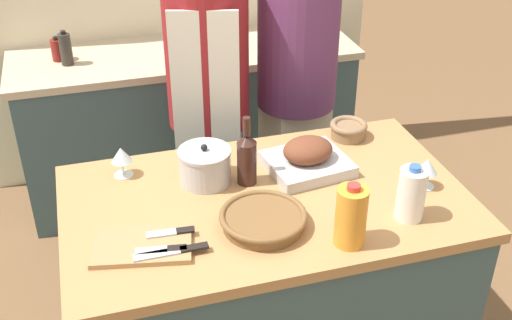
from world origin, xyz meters
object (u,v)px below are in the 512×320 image
Objects in this scene: juice_jug at (351,216)px; knife_chef at (174,251)px; roasting_pan at (308,158)px; mixing_bowl at (348,129)px; person_cook_aproned at (209,98)px; wine_bottle_green at (247,157)px; condiment_bottle_short at (58,50)px; knife_paring at (172,232)px; wicker_basket at (263,219)px; cutting_board at (142,245)px; stock_pot at (205,166)px; milk_jug at (411,194)px; condiment_bottle_tall at (66,49)px; wine_glass_right at (121,156)px; knife_bread at (163,250)px; wine_glass_left at (427,167)px; person_cook_guest at (297,79)px.

knife_chef is (-0.54, 0.08, -0.08)m from juice_jug.
roasting_pan is 2.12× the size of mixing_bowl.
knife_chef is 0.14× the size of person_cook_aproned.
condiment_bottle_short is at bearing 112.90° from wine_bottle_green.
wine_bottle_green reaches higher than juice_jug.
juice_jug is at bearing -66.20° from condiment_bottle_short.
juice_jug is 0.56m from knife_paring.
knife_paring is (-0.29, 0.02, -0.01)m from wicker_basket.
stock_pot is (0.27, 0.31, 0.06)m from cutting_board.
milk_jug is at bearing -33.83° from stock_pot.
milk_jug is at bearing 15.94° from juice_jug.
stock_pot is 1.04× the size of condiment_bottle_tall.
wicker_basket is 0.85× the size of cutting_board.
roasting_pan is 0.38m from stock_pot.
wine_glass_right reaches higher than knife_bread.
mixing_bowl is (0.89, 0.47, 0.03)m from cutting_board.
mixing_bowl is (0.50, 0.47, 0.01)m from wicker_basket.
wine_glass_left is 2.08m from condiment_bottle_short.
person_cook_aproned is (0.37, 1.02, -0.01)m from knife_bread.
juice_jug is 1.09× the size of milk_jug.
milk_jug is at bearing -51.96° from person_cook_aproned.
knife_paring is 1.74m from condiment_bottle_short.
person_cook_aproned is at bearing -50.55° from condiment_bottle_short.
cutting_board is (-0.65, -0.29, -0.04)m from roasting_pan.
knife_chef is 1.76m from condiment_bottle_tall.
wine_glass_left is (0.74, -0.25, 0.02)m from stock_pot.
stock_pot reaches higher than knife_paring.
wine_glass_right is (-0.40, 0.44, 0.05)m from wicker_basket.
roasting_pan is 1.68× the size of stock_pot.
knife_paring is at bearing 171.87° from milk_jug.
roasting_pan reaches higher than knife_chef.
knife_chef is 1.75× the size of condiment_bottle_short.
knife_chef is 1.51× the size of knife_paring.
milk_jug is 1.09× the size of condiment_bottle_tall.
wicker_basket is 0.49m from milk_jug.
juice_jug is 1.36× the size of knife_bread.
juice_jug is 0.94× the size of knife_chef.
cutting_board is 1.31m from person_cook_guest.
wine_bottle_green is at bearing -156.88° from mixing_bowl.
juice_jug is at bearing -63.16° from wine_bottle_green.
person_cook_aproned is at bearing 71.91° from knife_chef.
wine_glass_right is 0.64× the size of condiment_bottle_tall.
wine_glass_right reaches higher than mixing_bowl.
condiment_bottle_short is at bearing 144.68° from person_cook_aproned.
condiment_bottle_short is (-1.08, 1.83, -0.08)m from milk_jug.
roasting_pan is at bearing -4.13° from stock_pot.
knife_bread is at bearing 169.91° from juice_jug.
juice_jug is 0.13× the size of person_cook_guest.
mixing_bowl is 0.99× the size of knife_paring.
wicker_basket reaches higher than knife_chef.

